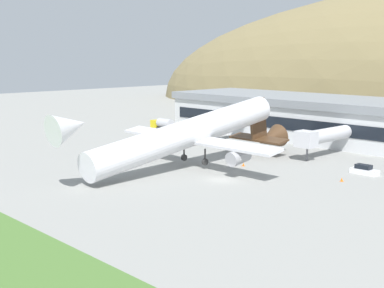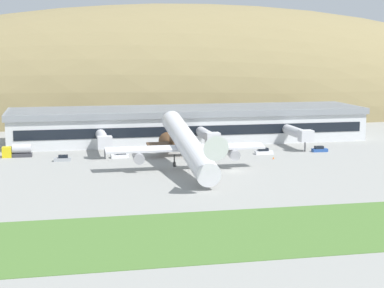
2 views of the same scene
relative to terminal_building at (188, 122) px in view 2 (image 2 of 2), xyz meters
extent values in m
plane|color=gray|center=(0.56, -45.59, -5.24)|extent=(390.35, 390.35, 0.00)
cube|color=#4C7533|center=(0.56, -89.43, -5.20)|extent=(351.31, 24.62, 0.08)
ellipsoid|color=olive|center=(14.91, 68.52, -5.24)|extent=(301.65, 84.65, 84.35)
cube|color=silver|center=(0.00, 0.02, -0.61)|extent=(96.98, 21.58, 9.26)
cube|color=gray|center=(0.00, 0.02, 3.19)|extent=(98.18, 22.78, 1.67)
cube|color=black|center=(0.00, -10.82, -1.07)|extent=(93.10, 0.16, 2.59)
cylinder|color=silver|center=(-25.02, -17.95, -1.24)|extent=(2.60, 14.36, 2.60)
cube|color=silver|center=(-25.02, -25.13, -1.24)|extent=(3.38, 2.86, 2.86)
cylinder|color=slate|center=(-25.02, -24.63, -3.24)|extent=(0.36, 0.36, 4.00)
cylinder|color=silver|center=(1.16, -17.52, -1.24)|extent=(2.60, 13.50, 2.60)
cube|color=silver|center=(1.16, -24.27, -1.24)|extent=(3.38, 2.86, 2.86)
cylinder|color=slate|center=(1.16, -23.77, -3.24)|extent=(0.36, 0.36, 4.00)
cylinder|color=silver|center=(25.15, -17.68, -1.24)|extent=(2.60, 13.81, 2.60)
cube|color=silver|center=(25.15, -24.59, -1.24)|extent=(3.38, 2.86, 2.86)
cylinder|color=slate|center=(25.15, -24.09, -3.24)|extent=(0.36, 0.36, 4.00)
cylinder|color=silver|center=(-9.03, -43.83, 0.60)|extent=(4.63, 39.19, 10.33)
cone|color=silver|center=(-9.03, -65.61, 3.85)|extent=(4.54, 5.71, 5.24)
cone|color=#4C331E|center=(-9.03, -21.60, -2.72)|extent=(4.54, 6.63, 5.38)
cube|color=#4C331E|center=(-9.03, -25.27, 1.56)|extent=(0.50, 5.23, 8.00)
cube|color=#4C331E|center=(-9.03, -25.04, -2.21)|extent=(12.05, 3.26, 0.84)
cube|color=silver|center=(-9.03, -41.91, -0.50)|extent=(34.36, 3.63, 0.98)
cylinder|color=#9E9EA3|center=(-19.34, -42.44, -1.97)|extent=(2.30, 3.90, 2.81)
cylinder|color=#9E9EA3|center=(1.28, -42.44, -1.97)|extent=(2.30, 3.90, 2.81)
cylinder|color=#2D2D2D|center=(-11.58, -41.91, -2.88)|extent=(0.28, 0.28, 2.20)
cylinder|color=#2D2D2D|center=(-11.58, -41.91, -3.98)|extent=(0.45, 1.10, 1.10)
cylinder|color=#2D2D2D|center=(-6.48, -41.91, -2.88)|extent=(0.28, 0.28, 2.20)
cylinder|color=#2D2D2D|center=(-6.48, -41.91, -3.98)|extent=(0.45, 1.10, 1.10)
cylinder|color=#2D2D2D|center=(-9.03, -57.31, -0.47)|extent=(0.22, 0.22, 1.98)
cylinder|color=#2D2D2D|center=(-9.03, -57.31, -1.46)|extent=(0.30, 0.82, 0.82)
cube|color=silver|center=(13.66, -26.17, -4.82)|extent=(4.46, 1.68, 0.84)
cube|color=black|center=(13.43, -26.17, -4.06)|extent=(2.45, 1.43, 0.69)
cube|color=silver|center=(-21.46, -24.01, -4.81)|extent=(4.33, 2.09, 0.86)
cube|color=black|center=(-21.25, -24.00, -4.03)|extent=(2.41, 1.72, 0.70)
cube|color=#999EA3|center=(-34.85, -25.82, -4.85)|extent=(3.98, 1.87, 0.79)
cube|color=black|center=(-34.65, -25.83, -4.13)|extent=(2.22, 1.51, 0.64)
cube|color=#264C99|center=(28.52, -25.56, -4.85)|extent=(3.89, 1.80, 0.79)
cube|color=black|center=(28.32, -25.55, -4.13)|extent=(2.15, 1.50, 0.65)
cube|color=gold|center=(-47.68, -17.73, -3.99)|extent=(2.30, 2.46, 2.51)
cube|color=black|center=(-48.81, -17.69, -3.54)|extent=(0.16, 2.02, 1.10)
cube|color=#38383D|center=(-44.24, -17.87, -4.79)|extent=(4.76, 2.32, 0.90)
cylinder|color=#B7B7BC|center=(-44.24, -17.87, -3.21)|extent=(4.53, 2.43, 2.25)
cube|color=orange|center=(-3.74, -35.38, -5.23)|extent=(0.52, 0.52, 0.03)
cone|color=orange|center=(-3.74, -35.38, -4.94)|extent=(0.40, 0.40, 0.55)
cube|color=orange|center=(13.71, -33.11, -5.23)|extent=(0.52, 0.52, 0.03)
cone|color=orange|center=(13.71, -33.11, -4.94)|extent=(0.40, 0.40, 0.55)
camera|label=1|loc=(54.51, -103.35, 13.63)|focal=50.00mm
camera|label=2|loc=(-35.72, -174.17, 20.95)|focal=60.00mm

